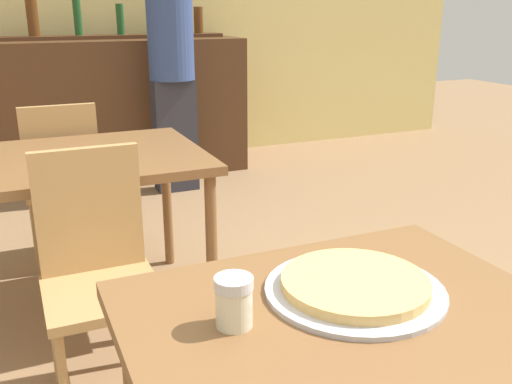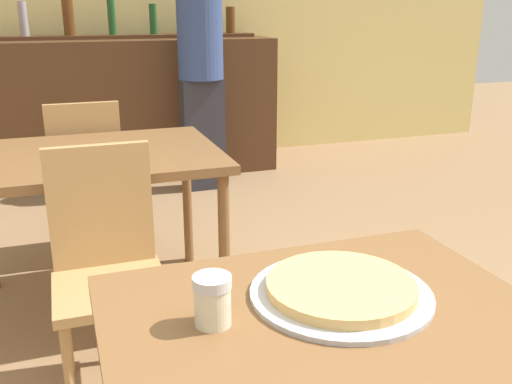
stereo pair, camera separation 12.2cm
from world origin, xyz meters
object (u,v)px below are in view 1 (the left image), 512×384
chair_far_side_front (97,261)px  cheese_shaker (234,301)px  person_standing (172,63)px  pizza_tray (355,286)px  chair_far_side_back (62,176)px

chair_far_side_front → cheese_shaker: (0.14, -1.00, 0.31)m
person_standing → chair_far_side_front: bearing=-112.3°
chair_far_side_front → person_standing: person_standing is taller
pizza_tray → cheese_shaker: bearing=-176.2°
pizza_tray → cheese_shaker: cheese_shaker is taller
chair_far_side_back → cheese_shaker: size_ratio=8.55×
chair_far_side_front → chair_far_side_back: (0.00, 1.19, 0.00)m
person_standing → chair_far_side_back: bearing=-130.5°
chair_far_side_front → chair_far_side_back: 1.19m
pizza_tray → person_standing: 3.31m
chair_far_side_front → chair_far_side_back: same height
cheese_shaker → person_standing: size_ratio=0.06×
chair_far_side_front → pizza_tray: size_ratio=2.24×
pizza_tray → cheese_shaker: (-0.30, -0.02, 0.04)m
chair_far_side_back → pizza_tray: (0.44, -2.17, 0.27)m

